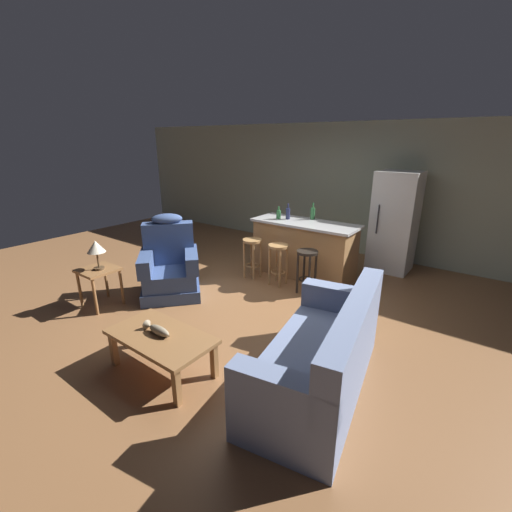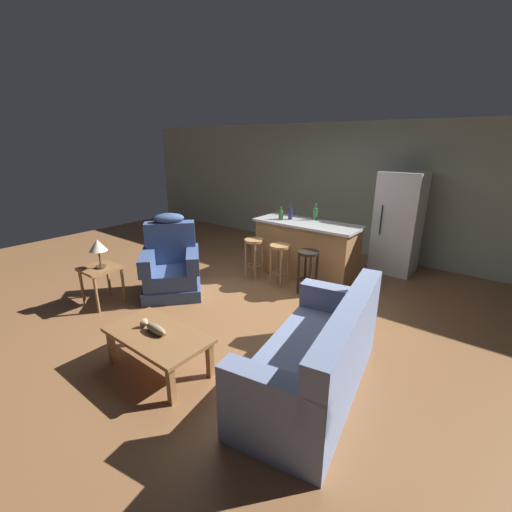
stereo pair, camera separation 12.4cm
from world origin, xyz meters
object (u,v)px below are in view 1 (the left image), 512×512
(bottle_wine_dark, at_px, (313,213))
(bar_stool_left, at_px, (252,251))
(kitchen_island, at_px, (304,249))
(couch, at_px, (323,357))
(table_lamp, at_px, (96,248))
(bottle_short_amber, at_px, (288,213))
(recliner_near_lamp, at_px, (170,267))
(coffee_table, at_px, (161,340))
(fish_figurine, at_px, (157,330))
(bar_stool_middle, at_px, (278,257))
(bottle_tall_green, at_px, (279,214))
(bar_stool_right, at_px, (307,264))
(end_table, at_px, (99,275))
(refrigerator, at_px, (394,222))

(bottle_wine_dark, bearing_deg, bar_stool_left, -125.99)
(kitchen_island, bearing_deg, couch, -57.34)
(table_lamp, bearing_deg, kitchen_island, 58.57)
(bottle_short_amber, bearing_deg, recliner_near_lamp, -116.25)
(coffee_table, distance_m, bottle_short_amber, 3.31)
(fish_figurine, distance_m, bar_stool_middle, 2.58)
(fish_figurine, height_order, bottle_wine_dark, bottle_wine_dark)
(bar_stool_middle, height_order, bottle_short_amber, bottle_short_amber)
(couch, relative_size, bottle_short_amber, 7.42)
(bar_stool_left, xyz_separation_m, bottle_tall_green, (0.15, 0.57, 0.56))
(bar_stool_right, bearing_deg, end_table, -134.99)
(bar_stool_left, bearing_deg, bar_stool_middle, 0.00)
(bottle_short_amber, bearing_deg, refrigerator, 38.88)
(coffee_table, bearing_deg, kitchen_island, 92.84)
(bar_stool_left, xyz_separation_m, refrigerator, (1.77, 1.83, 0.41))
(kitchen_island, xyz_separation_m, bar_stool_middle, (-0.12, -0.63, -0.01))
(bar_stool_left, distance_m, bar_stool_right, 1.04)
(bar_stool_middle, bearing_deg, coffee_table, -83.81)
(table_lamp, xyz_separation_m, refrigerator, (2.81, 3.96, 0.01))
(bar_stool_left, height_order, bottle_wine_dark, bottle_wine_dark)
(coffee_table, height_order, bar_stool_left, bar_stool_left)
(recliner_near_lamp, bearing_deg, end_table, -74.91)
(table_lamp, bearing_deg, couch, 5.31)
(coffee_table, relative_size, end_table, 1.96)
(bar_stool_left, bearing_deg, fish_figurine, -73.58)
(bottle_wine_dark, bearing_deg, refrigerator, 39.91)
(coffee_table, height_order, couch, couch)
(bottle_short_amber, distance_m, bottle_wine_dark, 0.43)
(recliner_near_lamp, height_order, bar_stool_left, recliner_near_lamp)
(bar_stool_middle, xyz_separation_m, refrigerator, (1.25, 1.83, 0.41))
(bar_stool_right, bearing_deg, refrigerator, 68.35)
(bar_stool_middle, bearing_deg, kitchen_island, 79.27)
(bar_stool_middle, height_order, bar_stool_right, same)
(bottle_short_amber, bearing_deg, fish_figurine, -81.80)
(fish_figurine, bearing_deg, bar_stool_left, 106.42)
(bottle_short_amber, bearing_deg, bar_stool_left, -114.70)
(recliner_near_lamp, bearing_deg, fish_figurine, -1.75)
(coffee_table, relative_size, couch, 0.55)
(recliner_near_lamp, bearing_deg, bar_stool_left, 104.88)
(bar_stool_right, bearing_deg, bar_stool_middle, 180.00)
(coffee_table, distance_m, bar_stool_left, 2.69)
(end_table, relative_size, bar_stool_left, 0.82)
(bottle_wine_dark, bearing_deg, couch, -59.94)
(coffee_table, distance_m, table_lamp, 1.96)
(bar_stool_left, relative_size, bottle_tall_green, 3.17)
(bar_stool_right, bearing_deg, couch, -57.32)
(fish_figurine, distance_m, end_table, 1.89)
(couch, distance_m, bottle_wine_dark, 3.21)
(coffee_table, height_order, bottle_tall_green, bottle_tall_green)
(bar_stool_left, bearing_deg, bottle_tall_green, 75.25)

